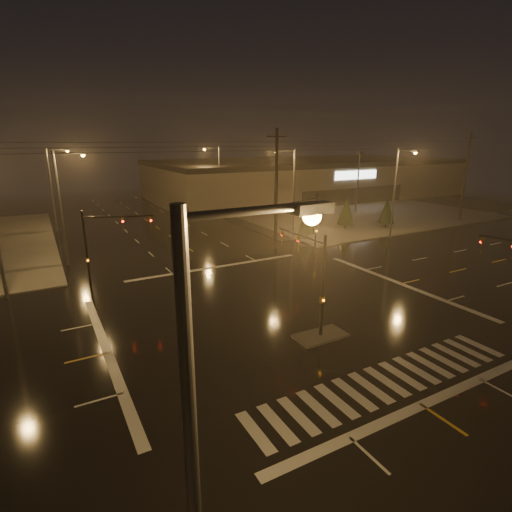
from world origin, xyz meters
name	(u,v)px	position (x,y,z in m)	size (l,w,h in m)	color
ground	(283,312)	(0.00, 0.00, 0.00)	(140.00, 140.00, 0.00)	black
sidewalk_ne	(339,209)	(30.00, 30.00, 0.06)	(36.00, 36.00, 0.12)	#494641
median_island	(320,336)	(0.00, -4.00, 0.07)	(3.00, 1.60, 0.15)	#494641
crosswalk	(386,381)	(0.00, -9.00, 0.01)	(15.00, 2.60, 0.01)	beige
stop_bar_near	(422,405)	(0.00, -11.00, 0.01)	(16.00, 0.50, 0.01)	beige
stop_bar_far	(216,267)	(0.00, 11.00, 0.01)	(16.00, 0.50, 0.01)	beige
parking_lot	(370,208)	(35.00, 28.00, 0.04)	(50.00, 24.00, 0.08)	black
retail_building	(307,177)	(35.00, 45.99, 3.84)	(60.20, 28.30, 7.20)	brown
signal_mast_median	(313,270)	(0.00, -3.07, 3.75)	(0.25, 4.59, 6.00)	black
signal_mast_ne	(310,217)	(9.50, 10.14, 3.79)	(4.84, 1.86, 6.00)	black
signal_mast_nw	(100,240)	(-9.50, 10.14, 3.79)	(4.84, 1.86, 6.00)	black
streetlight_0	(209,447)	(-11.18, -15.00, 5.80)	(2.77, 0.32, 10.00)	#38383A
streetlight_1	(64,201)	(-11.18, 18.00, 5.80)	(2.77, 0.32, 10.00)	#38383A
streetlight_2	(54,184)	(-11.18, 34.00, 5.80)	(2.77, 0.32, 10.00)	#38383A
streetlight_3	(291,189)	(11.18, 16.00, 5.80)	(2.77, 0.32, 10.00)	#38383A
streetlight_4	(218,175)	(11.18, 36.00, 5.80)	(2.77, 0.32, 10.00)	#38383A
streetlight_6	(397,188)	(22.00, 11.18, 5.80)	(0.32, 2.77, 10.00)	#38383A
utility_pole_1	(276,189)	(8.00, 14.00, 6.13)	(2.20, 0.32, 12.00)	black
utility_pole_2	(465,177)	(38.00, 14.00, 6.13)	(2.20, 0.32, 12.00)	black
conifer_0	(307,219)	(13.34, 15.88, 2.26)	(2.00, 2.00, 3.82)	black
conifer_1	(346,211)	(20.47, 17.50, 2.36)	(2.13, 2.13, 4.03)	black
conifer_2	(387,211)	(25.58, 15.65, 2.25)	(1.99, 1.99, 3.81)	black
car_parked	(307,210)	(22.08, 27.89, 0.83)	(1.97, 4.89, 1.67)	black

